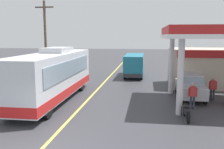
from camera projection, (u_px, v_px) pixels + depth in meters
name	position (u px, v px, depth m)	size (l,w,h in m)	color
ground	(111.00, 75.00, 29.36)	(120.00, 120.00, 0.00)	#38383D
lane_divider_stripe	(104.00, 83.00, 24.46)	(0.16, 50.00, 0.01)	#D8CC4C
coach_bus_main	(53.00, 76.00, 17.51)	(2.60, 11.04, 3.69)	silver
gas_station_roadside	(216.00, 59.00, 20.40)	(9.10, 11.95, 5.10)	#B21E1E
car_at_pump	(190.00, 84.00, 18.27)	(1.70, 4.20, 1.82)	#B2B2B7
minibus_opposing_lane	(134.00, 63.00, 28.05)	(2.04, 6.13, 2.44)	teal
motorcycle_parked_forecourt	(186.00, 111.00, 13.65)	(0.55, 1.80, 0.92)	black
pedestrian_near_pump	(193.00, 94.00, 15.52)	(0.55, 0.22, 1.66)	#33333F
pedestrian_by_shop	(213.00, 87.00, 17.62)	(0.55, 0.22, 1.66)	#33333F
utility_pole_roadside	(46.00, 40.00, 24.26)	(1.80, 0.24, 7.82)	brown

